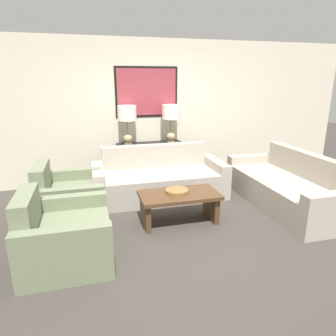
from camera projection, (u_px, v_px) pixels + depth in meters
name	position (u px, v px, depth m)	size (l,w,h in m)	color
ground_plane	(182.00, 231.00, 3.94)	(20.00, 20.00, 0.00)	#3D3833
back_wall	(147.00, 112.00, 5.72)	(8.35, 0.12, 2.65)	beige
console_table	(150.00, 163.00, 5.73)	(1.24, 0.38, 0.78)	black
table_lamp_left	(127.00, 117.00, 5.38)	(0.34, 0.34, 0.71)	tan
table_lamp_right	(171.00, 116.00, 5.58)	(0.34, 0.34, 0.71)	tan
couch_by_back_wall	(159.00, 180.00, 5.09)	(2.19, 0.93, 0.83)	#ADA393
couch_by_side	(287.00, 188.00, 4.72)	(0.93, 2.19, 0.83)	#ADA393
coffee_table	(179.00, 202.00, 4.12)	(1.08, 0.56, 0.43)	#4C331E
decorative_bowl	(177.00, 191.00, 4.10)	(0.31, 0.31, 0.05)	olive
armchair_near_back_wall	(69.00, 199.00, 4.27)	(0.92, 1.00, 0.81)	#707A5B
armchair_near_camera	(64.00, 237.00, 3.24)	(0.92, 1.00, 0.81)	#707A5B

